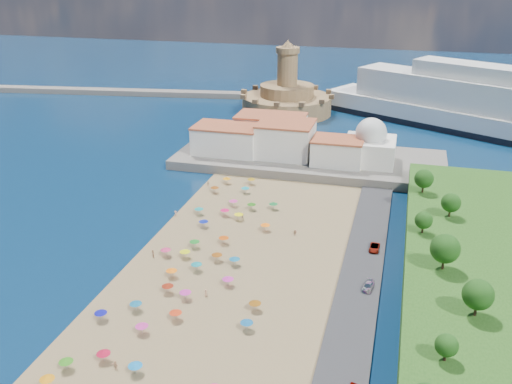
% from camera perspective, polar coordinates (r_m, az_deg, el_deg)
% --- Properties ---
extents(ground, '(700.00, 700.00, 0.00)m').
position_cam_1_polar(ground, '(133.02, -4.49, -6.98)').
color(ground, '#071938').
rests_on(ground, ground).
extents(terrace, '(90.00, 36.00, 3.00)m').
position_cam_1_polar(terrace, '(195.06, 5.37, 3.23)').
color(terrace, '#59544C').
rests_on(terrace, ground).
extents(jetty, '(18.00, 70.00, 2.40)m').
position_cam_1_polar(jetty, '(232.07, 1.50, 6.36)').
color(jetty, '#59544C').
rests_on(jetty, ground).
extents(breakwater, '(199.03, 34.77, 2.60)m').
position_cam_1_polar(breakwater, '(308.52, -14.66, 9.69)').
color(breakwater, '#59544C').
rests_on(breakwater, ground).
extents(waterfront_buildings, '(57.00, 29.00, 11.00)m').
position_cam_1_polar(waterfront_buildings, '(196.13, 1.70, 5.39)').
color(waterfront_buildings, silver).
rests_on(waterfront_buildings, terrace).
extents(domed_building, '(16.00, 16.00, 15.00)m').
position_cam_1_polar(domed_building, '(188.77, 11.35, 4.62)').
color(domed_building, silver).
rests_on(domed_building, terrace).
extents(fortress, '(40.00, 40.00, 32.40)m').
position_cam_1_polar(fortress, '(259.05, 3.10, 9.28)').
color(fortress, '#9E764F').
rests_on(fortress, ground).
extents(cruise_ship, '(142.85, 89.73, 32.75)m').
position_cam_1_polar(cruise_ship, '(243.55, 23.02, 7.43)').
color(cruise_ship, black).
rests_on(cruise_ship, ground).
extents(beach_parasols, '(30.51, 115.21, 2.20)m').
position_cam_1_polar(beach_parasols, '(123.69, -6.91, -8.37)').
color(beach_parasols, gray).
rests_on(beach_parasols, beach).
extents(beachgoers, '(34.56, 102.32, 1.86)m').
position_cam_1_polar(beachgoers, '(129.33, -7.17, -7.45)').
color(beachgoers, tan).
rests_on(beachgoers, beach).
extents(parked_cars, '(2.61, 54.79, 1.36)m').
position_cam_1_polar(parked_cars, '(123.65, 11.17, -9.10)').
color(parked_cars, gray).
rests_on(parked_cars, promenade).
extents(hillside_trees, '(16.63, 107.61, 7.75)m').
position_cam_1_polar(hillside_trees, '(114.64, 17.98, -7.49)').
color(hillside_trees, '#382314').
rests_on(hillside_trees, hillside).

